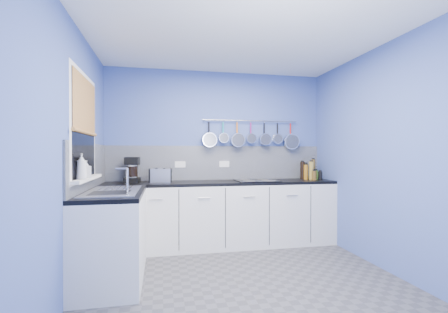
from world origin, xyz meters
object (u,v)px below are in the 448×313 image
object	(u,v)px
toaster	(160,175)
hob	(256,181)
paper_towel	(132,171)
soap_bottle_b	(86,169)
coffee_maker	(132,170)
canister	(167,177)
soap_bottle_a	(81,166)

from	to	relation	value
toaster	hob	size ratio (longest dim) A/B	0.49
paper_towel	soap_bottle_b	bearing A→B (deg)	-106.32
coffee_maker	canister	xyz separation A→B (m)	(0.46, 0.02, -0.11)
paper_towel	hob	world-z (taller)	paper_towel
soap_bottle_a	canister	xyz separation A→B (m)	(0.78, 1.32, -0.21)
soap_bottle_b	coffee_maker	size ratio (longest dim) A/B	0.51
paper_towel	hob	size ratio (longest dim) A/B	0.51
paper_towel	canister	world-z (taller)	paper_towel
soap_bottle_a	coffee_maker	xyz separation A→B (m)	(0.33, 1.29, -0.10)
soap_bottle_b	toaster	xyz separation A→B (m)	(0.70, 1.05, -0.15)
soap_bottle_b	coffee_maker	distance (m)	1.16
soap_bottle_a	canister	bearing A→B (deg)	59.20
soap_bottle_a	canister	world-z (taller)	soap_bottle_a
coffee_maker	toaster	distance (m)	0.38
soap_bottle_a	soap_bottle_b	xyz separation A→B (m)	(0.00, 0.18, -0.03)
paper_towel	toaster	distance (m)	0.38
soap_bottle_b	canister	size ratio (longest dim) A/B	1.34
hob	soap_bottle_a	bearing A→B (deg)	-150.52
soap_bottle_a	canister	distance (m)	1.54
coffee_maker	canister	world-z (taller)	coffee_maker
soap_bottle_a	paper_towel	world-z (taller)	soap_bottle_a
toaster	coffee_maker	bearing A→B (deg)	177.93
soap_bottle_a	hob	world-z (taller)	soap_bottle_a
soap_bottle_a	toaster	bearing A→B (deg)	60.52
coffee_maker	toaster	bearing A→B (deg)	-2.16
soap_bottle_b	hob	world-z (taller)	soap_bottle_b
soap_bottle_b	toaster	world-z (taller)	soap_bottle_b
canister	toaster	bearing A→B (deg)	-137.34
soap_bottle_b	canister	bearing A→B (deg)	55.27
toaster	canister	bearing A→B (deg)	48.94
soap_bottle_b	hob	distance (m)	2.25
coffee_maker	hob	size ratio (longest dim) A/B	0.59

